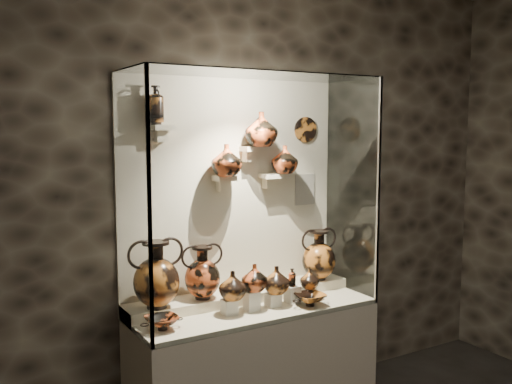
% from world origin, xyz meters
% --- Properties ---
extents(wall_back, '(5.00, 0.02, 3.20)m').
position_xyz_m(wall_back, '(0.00, 2.50, 1.60)').
color(wall_back, black).
rests_on(wall_back, ground).
extents(plinth, '(1.70, 0.60, 0.80)m').
position_xyz_m(plinth, '(0.00, 2.18, 0.40)').
color(plinth, beige).
rests_on(plinth, floor).
extents(front_tier, '(1.68, 0.58, 0.03)m').
position_xyz_m(front_tier, '(0.00, 2.18, 0.82)').
color(front_tier, beige).
rests_on(front_tier, plinth).
extents(rear_tier, '(1.70, 0.25, 0.10)m').
position_xyz_m(rear_tier, '(0.00, 2.35, 0.85)').
color(rear_tier, beige).
rests_on(rear_tier, plinth).
extents(back_panel, '(1.70, 0.03, 1.60)m').
position_xyz_m(back_panel, '(0.00, 2.50, 1.60)').
color(back_panel, beige).
rests_on(back_panel, plinth).
extents(glass_front, '(1.70, 0.01, 1.60)m').
position_xyz_m(glass_front, '(0.00, 1.88, 1.60)').
color(glass_front, white).
rests_on(glass_front, plinth).
extents(glass_left, '(0.01, 0.60, 1.60)m').
position_xyz_m(glass_left, '(-0.85, 2.18, 1.60)').
color(glass_left, white).
rests_on(glass_left, plinth).
extents(glass_right, '(0.01, 0.60, 1.60)m').
position_xyz_m(glass_right, '(0.85, 2.18, 1.60)').
color(glass_right, white).
rests_on(glass_right, plinth).
extents(glass_top, '(1.70, 0.60, 0.01)m').
position_xyz_m(glass_top, '(0.00, 2.18, 2.40)').
color(glass_top, white).
rests_on(glass_top, back_panel).
extents(frame_post_left, '(0.02, 0.02, 1.60)m').
position_xyz_m(frame_post_left, '(-0.84, 1.89, 1.60)').
color(frame_post_left, gray).
rests_on(frame_post_left, plinth).
extents(frame_post_right, '(0.02, 0.02, 1.60)m').
position_xyz_m(frame_post_right, '(0.84, 1.89, 1.60)').
color(frame_post_right, gray).
rests_on(frame_post_right, plinth).
extents(pedestal_a, '(0.09, 0.09, 0.10)m').
position_xyz_m(pedestal_a, '(-0.22, 2.13, 0.88)').
color(pedestal_a, silver).
rests_on(pedestal_a, front_tier).
extents(pedestal_b, '(0.09, 0.09, 0.13)m').
position_xyz_m(pedestal_b, '(-0.05, 2.13, 0.90)').
color(pedestal_b, silver).
rests_on(pedestal_b, front_tier).
extents(pedestal_c, '(0.09, 0.09, 0.09)m').
position_xyz_m(pedestal_c, '(0.12, 2.13, 0.88)').
color(pedestal_c, silver).
rests_on(pedestal_c, front_tier).
extents(pedestal_d, '(0.09, 0.09, 0.12)m').
position_xyz_m(pedestal_d, '(0.28, 2.13, 0.89)').
color(pedestal_d, silver).
rests_on(pedestal_d, front_tier).
extents(pedestal_e, '(0.09, 0.09, 0.08)m').
position_xyz_m(pedestal_e, '(0.42, 2.13, 0.87)').
color(pedestal_e, silver).
rests_on(pedestal_e, front_tier).
extents(bracket_ul, '(0.14, 0.12, 0.04)m').
position_xyz_m(bracket_ul, '(-0.55, 2.42, 2.05)').
color(bracket_ul, beige).
rests_on(bracket_ul, back_panel).
extents(bracket_ca, '(0.14, 0.12, 0.04)m').
position_xyz_m(bracket_ca, '(-0.10, 2.42, 1.70)').
color(bracket_ca, beige).
rests_on(bracket_ca, back_panel).
extents(bracket_cb, '(0.10, 0.12, 0.04)m').
position_xyz_m(bracket_cb, '(0.10, 2.42, 1.90)').
color(bracket_cb, beige).
rests_on(bracket_cb, back_panel).
extents(bracket_cc, '(0.14, 0.12, 0.04)m').
position_xyz_m(bracket_cc, '(0.28, 2.42, 1.70)').
color(bracket_cc, beige).
rests_on(bracket_cc, back_panel).
extents(amphora_left, '(0.39, 0.39, 0.44)m').
position_xyz_m(amphora_left, '(-0.65, 2.29, 1.12)').
color(amphora_left, '#A65B1F').
rests_on(amphora_left, rear_tier).
extents(amphora_mid, '(0.31, 0.31, 0.36)m').
position_xyz_m(amphora_mid, '(-0.32, 2.32, 1.08)').
color(amphora_mid, '#C64E23').
rests_on(amphora_mid, rear_tier).
extents(amphora_right, '(0.39, 0.39, 0.38)m').
position_xyz_m(amphora_right, '(0.65, 2.32, 1.09)').
color(amphora_right, '#A65B1F').
rests_on(amphora_right, rear_tier).
extents(jug_a, '(0.20, 0.20, 0.19)m').
position_xyz_m(jug_a, '(-0.20, 2.11, 1.02)').
color(jug_a, '#A65B1F').
rests_on(jug_a, pedestal_a).
extents(jug_b, '(0.23, 0.23, 0.18)m').
position_xyz_m(jug_b, '(-0.03, 2.12, 1.05)').
color(jug_b, '#C64E23').
rests_on(jug_b, pedestal_b).
extents(jug_c, '(0.19, 0.19, 0.19)m').
position_xyz_m(jug_c, '(0.14, 2.11, 1.01)').
color(jug_c, '#A65B1F').
rests_on(jug_c, pedestal_c).
extents(jug_e, '(0.16, 0.16, 0.15)m').
position_xyz_m(jug_e, '(0.42, 2.12, 0.98)').
color(jug_e, '#A65B1F').
rests_on(jug_e, pedestal_e).
extents(lekythos_small, '(0.07, 0.07, 0.14)m').
position_xyz_m(lekythos_small, '(0.27, 2.11, 1.02)').
color(lekythos_small, '#C64E23').
rests_on(lekythos_small, pedestal_d).
extents(kylix_left, '(0.32, 0.30, 0.10)m').
position_xyz_m(kylix_left, '(-0.70, 2.08, 0.88)').
color(kylix_left, '#C64E23').
rests_on(kylix_left, front_tier).
extents(kylix_right, '(0.28, 0.25, 0.10)m').
position_xyz_m(kylix_right, '(0.34, 2.00, 0.88)').
color(kylix_right, '#A65B1F').
rests_on(kylix_right, front_tier).
extents(lekythos_tall, '(0.14, 0.14, 0.28)m').
position_xyz_m(lekythos_tall, '(-0.59, 2.41, 2.21)').
color(lekythos_tall, '#A65B1F').
rests_on(lekythos_tall, bracket_ul).
extents(ovoid_vase_a, '(0.21, 0.21, 0.22)m').
position_xyz_m(ovoid_vase_a, '(-0.11, 2.36, 1.83)').
color(ovoid_vase_a, '#C64E23').
rests_on(ovoid_vase_a, bracket_ca).
extents(ovoid_vase_b, '(0.27, 0.27, 0.24)m').
position_xyz_m(ovoid_vase_b, '(0.16, 2.35, 2.04)').
color(ovoid_vase_b, '#C64E23').
rests_on(ovoid_vase_b, bracket_cb).
extents(ovoid_vase_c, '(0.24, 0.24, 0.20)m').
position_xyz_m(ovoid_vase_c, '(0.37, 2.37, 1.82)').
color(ovoid_vase_c, '#C64E23').
rests_on(ovoid_vase_c, bracket_cc).
extents(wall_plate, '(0.19, 0.02, 0.19)m').
position_xyz_m(wall_plate, '(0.62, 2.47, 2.03)').
color(wall_plate, '#A85F21').
rests_on(wall_plate, back_panel).
extents(info_placard, '(0.18, 0.01, 0.24)m').
position_xyz_m(info_placard, '(0.62, 2.47, 1.58)').
color(info_placard, beige).
rests_on(info_placard, back_panel).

